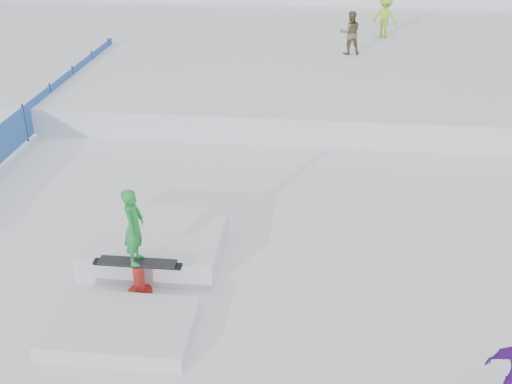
# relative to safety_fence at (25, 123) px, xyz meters

# --- Properties ---
(ground) EXTENTS (120.00, 120.00, 0.00)m
(ground) POSITION_rel_safety_fence_xyz_m (6.50, -6.60, -0.55)
(ground) COLOR white
(snow_midrise) EXTENTS (50.00, 18.00, 0.80)m
(snow_midrise) POSITION_rel_safety_fence_xyz_m (6.50, 9.40, -0.15)
(snow_midrise) COLOR white
(snow_midrise) RESTS_ON ground
(safety_fence) EXTENTS (0.05, 16.00, 1.10)m
(safety_fence) POSITION_rel_safety_fence_xyz_m (0.00, 0.00, 0.00)
(safety_fence) COLOR #2B60B6
(safety_fence) RESTS_ON ground
(walker_olive) EXTENTS (0.85, 0.72, 1.55)m
(walker_olive) POSITION_rel_safety_fence_xyz_m (9.13, 7.44, 1.02)
(walker_olive) COLOR brown
(walker_olive) RESTS_ON snow_midrise
(walker_ygreen) EXTENTS (1.18, 0.97, 1.58)m
(walker_ygreen) POSITION_rel_safety_fence_xyz_m (10.56, 10.22, 1.04)
(walker_ygreen) COLOR #9CD72A
(walker_ygreen) RESTS_ON snow_midrise
(jib_rail_feature) EXTENTS (2.60, 4.40, 2.11)m
(jib_rail_feature) POSITION_rel_safety_fence_xyz_m (5.10, -6.15, -0.25)
(jib_rail_feature) COLOR white
(jib_rail_feature) RESTS_ON ground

